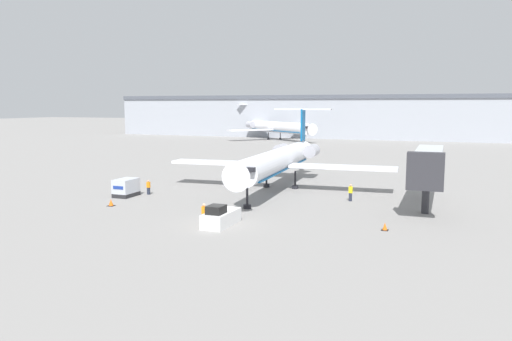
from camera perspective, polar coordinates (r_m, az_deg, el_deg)
name	(u,v)px	position (r m, az deg, el deg)	size (l,w,h in m)	color
ground_plane	(218,225)	(43.75, -4.38, -6.20)	(600.00, 600.00, 0.00)	gray
terminal_building	(385,117)	(159.45, 14.55, 5.97)	(180.00, 16.80, 13.42)	#9EA3AD
airplane_main	(279,160)	(61.56, 2.69, 1.25)	(28.40, 30.35, 9.82)	silver
pushback_tug	(221,217)	(43.37, -4.03, -5.33)	(1.92, 4.56, 1.93)	silver
luggage_cart	(126,188)	(58.61, -14.63, -1.91)	(1.88, 2.94, 2.02)	#232326
worker_near_tug	(204,213)	(44.06, -5.96, -4.86)	(0.40, 0.25, 1.80)	#232838
worker_by_wing	(351,192)	(54.88, 10.76, -2.44)	(0.40, 0.26, 1.87)	#232838
worker_on_apron	(148,187)	(59.24, -12.19, -1.85)	(0.40, 0.24, 1.71)	#232838
traffic_cone_left	(111,203)	(53.63, -16.24, -3.55)	(0.68, 0.68, 0.71)	black
traffic_cone_right	(385,227)	(43.01, 14.52, -6.23)	(0.58, 0.58, 0.66)	black
airplane_parked_far_left	(276,127)	(149.76, 2.31, 5.00)	(31.44, 27.47, 10.54)	white
jet_bridge	(428,164)	(53.17, 19.08, 0.73)	(3.20, 14.90, 6.19)	#2D2D33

